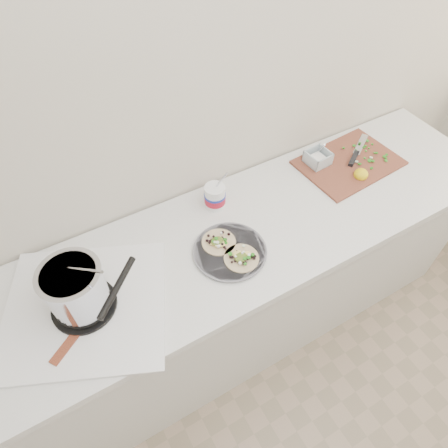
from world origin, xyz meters
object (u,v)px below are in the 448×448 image
taco_plate (230,250)px  bacon_plate (68,346)px  stove (79,295)px  cutboard (346,160)px  tub (216,195)px

taco_plate → bacon_plate: taco_plate is taller
stove → cutboard: size_ratio=1.46×
tub → cutboard: tub is taller
cutboard → tub: bearing=170.3°
taco_plate → tub: 0.28m
taco_plate → cutboard: bearing=13.7°
tub → bacon_plate: (-0.76, -0.33, -0.06)m
taco_plate → cutboard: cutboard is taller
taco_plate → stove: bearing=175.7°
cutboard → bacon_plate: cutboard is taller
taco_plate → bacon_plate: size_ratio=1.30×
tub → bacon_plate: 0.83m
taco_plate → tub: size_ratio=1.42×
stove → bacon_plate: bearing=-105.5°
stove → bacon_plate: 0.17m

